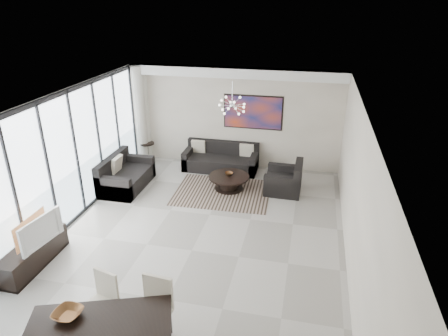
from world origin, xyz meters
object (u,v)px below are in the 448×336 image
(coffee_table, at_px, (229,182))
(sofa_main, at_px, (221,161))
(tv_console, at_px, (33,254))
(dining_table, at_px, (100,330))
(television, at_px, (37,230))

(coffee_table, height_order, sofa_main, sofa_main)
(sofa_main, xyz_separation_m, tv_console, (-2.42, -5.16, -0.02))
(sofa_main, distance_m, dining_table, 6.96)
(tv_console, bearing_deg, television, 17.29)
(sofa_main, relative_size, television, 2.17)
(tv_console, distance_m, dining_table, 3.02)
(coffee_table, height_order, dining_table, dining_table)
(sofa_main, xyz_separation_m, dining_table, (-0.02, -6.95, 0.43))
(television, xyz_separation_m, dining_table, (2.24, -1.84, -0.08))
(television, bearing_deg, sofa_main, -15.24)
(coffee_table, distance_m, television, 4.81)
(coffee_table, xyz_separation_m, dining_table, (-0.52, -5.73, 0.49))
(coffee_table, relative_size, sofa_main, 0.50)
(coffee_table, bearing_deg, sofa_main, 112.16)
(television, height_order, dining_table, television)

